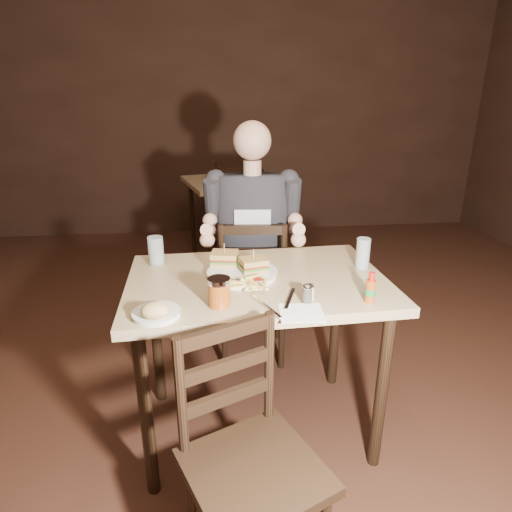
{
  "coord_description": "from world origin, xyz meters",
  "views": [
    {
      "loc": [
        -0.13,
        -1.38,
        1.47
      ],
      "look_at": [
        0.06,
        0.29,
        0.85
      ],
      "focal_mm": 30.0,
      "sensor_mm": 36.0,
      "label": 1
    }
  ],
  "objects": [
    {
      "name": "room_shell",
      "position": [
        0.0,
        0.0,
        1.4
      ],
      "size": [
        7.0,
        7.0,
        7.0
      ],
      "color": "black",
      "rests_on": "ground"
    },
    {
      "name": "main_table",
      "position": [
        0.06,
        0.24,
        0.67
      ],
      "size": [
        1.09,
        0.75,
        0.77
      ],
      "rotation": [
        0.0,
        0.0,
        0.04
      ],
      "color": "tan",
      "rests_on": "ground"
    },
    {
      "name": "bg_table",
      "position": [
        0.09,
        2.5,
        0.68
      ],
      "size": [
        0.97,
        0.97,
        0.77
      ],
      "rotation": [
        0.0,
        0.0,
        0.25
      ],
      "color": "tan",
      "rests_on": "ground"
    },
    {
      "name": "chair_far",
      "position": [
        0.1,
        0.88,
        0.43
      ],
      "size": [
        0.44,
        0.47,
        0.87
      ],
      "primitive_type": null,
      "rotation": [
        0.0,
        0.0,
        3.05
      ],
      "color": "black",
      "rests_on": "ground"
    },
    {
      "name": "chair_near",
      "position": [
        -0.03,
        -0.4,
        0.42
      ],
      "size": [
        0.52,
        0.54,
        0.83
      ],
      "primitive_type": null,
      "rotation": [
        0.0,
        0.0,
        0.41
      ],
      "color": "black",
      "rests_on": "ground"
    },
    {
      "name": "bg_chair_far",
      "position": [
        0.09,
        3.05,
        0.44
      ],
      "size": [
        0.47,
        0.51,
        0.88
      ],
      "primitive_type": null,
      "rotation": [
        0.0,
        0.0,
        3.31
      ],
      "color": "black",
      "rests_on": "ground"
    },
    {
      "name": "bg_chair_near",
      "position": [
        0.09,
        1.95,
        0.47
      ],
      "size": [
        0.53,
        0.56,
        0.93
      ],
      "primitive_type": null,
      "rotation": [
        0.0,
        0.0,
        -0.23
      ],
      "color": "black",
      "rests_on": "ground"
    },
    {
      "name": "diner",
      "position": [
        0.1,
        0.83,
        0.91
      ],
      "size": [
        0.57,
        0.46,
        0.92
      ],
      "primitive_type": null,
      "rotation": [
        0.0,
        0.0,
        -0.09
      ],
      "color": "#27272C",
      "rests_on": "chair_far"
    },
    {
      "name": "dinner_plate",
      "position": [
        -0.0,
        0.27,
        0.78
      ],
      "size": [
        0.3,
        0.3,
        0.02
      ],
      "primitive_type": "cylinder",
      "rotation": [
        0.0,
        0.0,
        0.04
      ],
      "color": "white",
      "rests_on": "main_table"
    },
    {
      "name": "sandwich_left",
      "position": [
        -0.07,
        0.36,
        0.84
      ],
      "size": [
        0.13,
        0.11,
        0.1
      ],
      "primitive_type": null,
      "rotation": [
        0.0,
        0.0,
        -0.18
      ],
      "color": "tan",
      "rests_on": "dinner_plate"
    },
    {
      "name": "sandwich_right",
      "position": [
        0.04,
        0.27,
        0.83
      ],
      "size": [
        0.12,
        0.11,
        0.1
      ],
      "primitive_type": null,
      "rotation": [
        0.0,
        0.0,
        0.2
      ],
      "color": "tan",
      "rests_on": "dinner_plate"
    },
    {
      "name": "fries_pile",
      "position": [
        -0.01,
        0.13,
        0.8
      ],
      "size": [
        0.26,
        0.19,
        0.04
      ],
      "primitive_type": null,
      "rotation": [
        0.0,
        0.0,
        0.04
      ],
      "color": "#EACB58",
      "rests_on": "dinner_plate"
    },
    {
      "name": "ketchup_dollop",
      "position": [
        0.05,
        0.18,
        0.79
      ],
      "size": [
        0.05,
        0.05,
        0.01
      ],
      "primitive_type": "ellipsoid",
      "rotation": [
        0.0,
        0.0,
        0.04
      ],
      "color": "maroon",
      "rests_on": "dinner_plate"
    },
    {
      "name": "glass_left",
      "position": [
        -0.37,
        0.45,
        0.83
      ],
      "size": [
        0.07,
        0.07,
        0.13
      ],
      "primitive_type": "cylinder",
      "rotation": [
        0.0,
        0.0,
        0.04
      ],
      "color": "silver",
      "rests_on": "main_table"
    },
    {
      "name": "glass_right",
      "position": [
        0.53,
        0.3,
        0.84
      ],
      "size": [
        0.06,
        0.06,
        0.13
      ],
      "primitive_type": "cylinder",
      "rotation": [
        0.0,
        0.0,
        0.04
      ],
      "color": "silver",
      "rests_on": "main_table"
    },
    {
      "name": "hot_sauce",
      "position": [
        0.44,
        -0.03,
        0.83
      ],
      "size": [
        0.04,
        0.04,
        0.12
      ],
      "primitive_type": null,
      "rotation": [
        0.0,
        0.0,
        0.04
      ],
      "color": "#913F10",
      "rests_on": "main_table"
    },
    {
      "name": "salt_shaker",
      "position": [
        0.22,
        0.02,
        0.8
      ],
      "size": [
        0.03,
        0.03,
        0.06
      ],
      "primitive_type": null,
      "rotation": [
        0.0,
        0.0,
        0.04
      ],
      "color": "white",
      "rests_on": "main_table"
    },
    {
      "name": "pepper_shaker",
      "position": [
        0.21,
        -0.01,
        0.8
      ],
      "size": [
        0.04,
        0.04,
        0.07
      ],
      "primitive_type": null,
      "rotation": [
        0.0,
        0.0,
        0.04
      ],
      "color": "#38332D",
      "rests_on": "main_table"
    },
    {
      "name": "syrup_dispenser",
      "position": [
        -0.11,
        0.0,
        0.82
      ],
      "size": [
        0.09,
        0.09,
        0.11
      ],
      "primitive_type": null,
      "rotation": [
        0.0,
        0.0,
        0.04
      ],
      "color": "#913F10",
      "rests_on": "main_table"
    },
    {
      "name": "napkin",
      "position": [
        0.17,
        -0.09,
        0.77
      ],
      "size": [
        0.16,
        0.15,
        0.0
      ],
      "primitive_type": "cube",
      "rotation": [
        0.0,
        0.0,
        -0.08
      ],
      "color": "white",
      "rests_on": "main_table"
    },
    {
      "name": "knife",
      "position": [
        0.06,
        -0.03,
        0.78
      ],
      "size": [
        0.09,
        0.19,
        0.0
      ],
      "primitive_type": "cube",
      "rotation": [
        0.0,
        0.0,
        0.4
      ],
      "color": "silver",
      "rests_on": "napkin"
    },
    {
      "name": "fork",
      "position": [
        0.15,
        0.02,
        0.78
      ],
      "size": [
        0.07,
        0.17,
        0.01
      ],
      "primitive_type": "cube",
      "rotation": [
        0.0,
        0.0,
        -0.35
      ],
      "color": "silver",
      "rests_on": "napkin"
    },
    {
      "name": "side_plate",
      "position": [
        -0.32,
        -0.05,
        0.78
      ],
      "size": [
        0.17,
        0.17,
        0.01
      ],
      "primitive_type": "cylinder",
      "rotation": [
        0.0,
        0.0,
        0.04
      ],
      "color": "white",
      "rests_on": "main_table"
    },
    {
      "name": "bread_roll",
      "position": [
        -0.32,
        -0.09,
        0.81
      ],
      "size": [
        0.1,
        0.08,
        0.06
      ],
      "primitive_type": "ellipsoid",
      "rotation": [
        0.0,
        0.0,
        0.04
      ],
      "color": "tan",
      "rests_on": "side_plate"
    }
  ]
}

